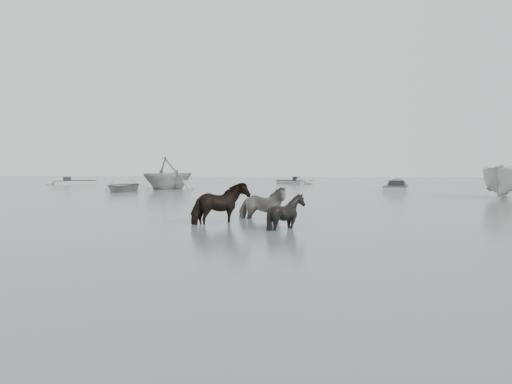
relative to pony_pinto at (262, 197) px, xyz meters
The scene contains 10 objects.
ground 2.07m from the pony_pinto, 87.99° to the right, with size 140.00×140.00×0.00m, color slate.
pony_pinto is the anchor object (origin of this frame).
pony_dark 1.82m from the pony_pinto, 129.16° to the right, with size 1.56×1.34×1.57m, color black.
pony_black 2.62m from the pony_pinto, 68.67° to the right, with size 1.09×1.22×1.34m, color black.
rowboat_lead 21.36m from the pony_pinto, 123.61° to the left, with size 3.33×4.67×0.97m, color #ADACA8.
rowboat_trail 23.28m from the pony_pinto, 113.95° to the left, with size 4.38×5.07×2.67m, color #A2A5A2.
boat_small 18.28m from the pony_pinto, 46.04° to the left, with size 1.95×5.17×2.00m, color #AAABA6.
skiff_port 21.57m from the pony_pinto, 68.77° to the left, with size 5.05×1.60×0.75m, color #A2A5A2, non-canonical shape.
skiff_outer 37.75m from the pony_pinto, 125.53° to the left, with size 5.60×1.60×0.75m, color #B5B6B1, non-canonical shape.
skiff_mid 34.07m from the pony_pinto, 90.05° to the left, with size 5.29×1.60×0.75m, color gray, non-canonical shape.
Camera 1 is at (1.58, -14.98, 1.82)m, focal length 35.00 mm.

